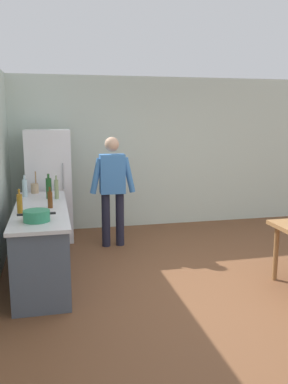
# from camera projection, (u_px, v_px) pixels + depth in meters

# --- Properties ---
(ground_plane) EXTENTS (14.00, 14.00, 0.00)m
(ground_plane) POSITION_uv_depth(u_px,v_px,m) (216.00, 287.00, 4.79)
(ground_plane) COLOR brown
(wall_back) EXTENTS (6.40, 0.12, 2.70)m
(wall_back) POSITION_uv_depth(u_px,v_px,m) (154.00, 153.00, 7.42)
(wall_back) COLOR silver
(wall_back) RESTS_ON ground_plane
(kitchen_counter) EXTENTS (0.64, 2.20, 0.90)m
(kitchen_counter) POSITION_uv_depth(u_px,v_px,m) (42.00, 242.00, 5.04)
(kitchen_counter) COLOR #4C5666
(kitchen_counter) RESTS_ON ground_plane
(refrigerator) EXTENTS (0.70, 0.67, 1.80)m
(refrigerator) POSITION_uv_depth(u_px,v_px,m) (49.00, 186.00, 6.51)
(refrigerator) COLOR white
(refrigerator) RESTS_ON ground_plane
(person) EXTENTS (0.70, 0.22, 1.70)m
(person) POSITION_uv_depth(u_px,v_px,m) (112.00, 184.00, 6.17)
(person) COLOR #1E1E2D
(person) RESTS_ON ground_plane
(cooking_pot) EXTENTS (0.40, 0.28, 0.12)m
(cooking_pot) POSITION_uv_depth(u_px,v_px,m) (37.00, 216.00, 4.28)
(cooking_pot) COLOR #2D845B
(cooking_pot) RESTS_ON kitchen_counter
(utensil_jar) EXTENTS (0.11, 0.11, 0.32)m
(utensil_jar) POSITION_uv_depth(u_px,v_px,m) (35.00, 188.00, 5.87)
(utensil_jar) COLOR tan
(utensil_jar) RESTS_ON kitchen_counter
(bottle_oil_amber) EXTENTS (0.06, 0.06, 0.28)m
(bottle_oil_amber) POSITION_uv_depth(u_px,v_px,m) (20.00, 203.00, 4.64)
(bottle_oil_amber) COLOR #996619
(bottle_oil_amber) RESTS_ON kitchen_counter
(bottle_water_clear) EXTENTS (0.07, 0.07, 0.30)m
(bottle_water_clear) POSITION_uv_depth(u_px,v_px,m) (25.00, 188.00, 5.60)
(bottle_water_clear) COLOR silver
(bottle_water_clear) RESTS_ON kitchen_counter
(bottle_wine_green) EXTENTS (0.08, 0.08, 0.34)m
(bottle_wine_green) POSITION_uv_depth(u_px,v_px,m) (49.00, 188.00, 5.47)
(bottle_wine_green) COLOR #1E5123
(bottle_wine_green) RESTS_ON kitchen_counter
(bottle_beer_brown) EXTENTS (0.06, 0.06, 0.26)m
(bottle_beer_brown) POSITION_uv_depth(u_px,v_px,m) (50.00, 199.00, 4.91)
(bottle_beer_brown) COLOR #5B3314
(bottle_beer_brown) RESTS_ON kitchen_counter
(bottle_vinegar_tall) EXTENTS (0.06, 0.06, 0.32)m
(bottle_vinegar_tall) POSITION_uv_depth(u_px,v_px,m) (57.00, 189.00, 5.45)
(bottle_vinegar_tall) COLOR gray
(bottle_vinegar_tall) RESTS_ON kitchen_counter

